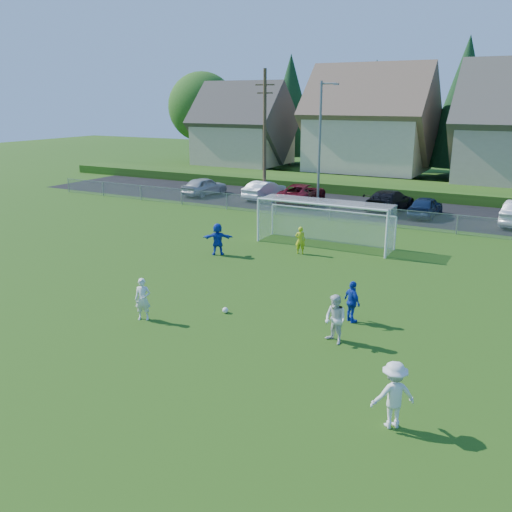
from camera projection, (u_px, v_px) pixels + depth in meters
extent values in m
plane|color=#193D0C|center=(131.00, 365.00, 16.41)|extent=(160.00, 160.00, 0.00)
plane|color=black|center=(382.00, 209.00, 39.65)|extent=(60.00, 60.00, 0.00)
cube|color=#1E420F|center=(407.00, 189.00, 45.87)|extent=(70.00, 6.00, 0.80)
sphere|color=white|center=(225.00, 310.00, 20.38)|extent=(0.22, 0.22, 0.22)
imported|color=silver|center=(143.00, 299.00, 19.60)|extent=(0.68, 0.59, 1.56)
imported|color=silver|center=(335.00, 319.00, 17.69)|extent=(1.00, 0.92, 1.65)
imported|color=silver|center=(394.00, 395.00, 13.11)|extent=(1.27, 1.19, 1.72)
imported|color=#1336B5|center=(352.00, 302.00, 19.38)|extent=(0.94, 0.86, 1.54)
imported|color=#1336B5|center=(218.00, 239.00, 27.83)|extent=(1.59, 1.18, 1.67)
imported|color=#B4C617|center=(300.00, 240.00, 28.02)|extent=(0.61, 0.49, 1.45)
imported|color=#A4A8AC|center=(204.00, 186.00, 45.28)|extent=(2.32, 4.60, 1.50)
imported|color=white|center=(265.00, 190.00, 43.49)|extent=(1.99, 4.54, 1.45)
imported|color=#5C0A13|center=(302.00, 193.00, 41.70)|extent=(2.79, 5.57, 1.51)
imported|color=black|center=(390.00, 201.00, 38.65)|extent=(2.75, 5.54, 1.55)
imported|color=#122240|center=(426.00, 207.00, 36.95)|extent=(1.85, 4.18, 1.40)
cylinder|color=white|center=(258.00, 220.00, 30.41)|extent=(0.12, 0.12, 2.44)
cylinder|color=white|center=(387.00, 235.00, 27.08)|extent=(0.12, 0.12, 2.44)
cylinder|color=white|center=(319.00, 204.00, 28.41)|extent=(7.30, 0.12, 0.12)
cylinder|color=white|center=(272.00, 220.00, 32.02)|extent=(0.08, 0.08, 1.80)
cylinder|color=white|center=(395.00, 234.00, 28.69)|extent=(0.08, 0.08, 1.80)
cylinder|color=white|center=(331.00, 210.00, 30.11)|extent=(7.30, 0.08, 0.08)
cube|color=silver|center=(330.00, 226.00, 30.36)|extent=(7.30, 0.02, 1.80)
cube|color=silver|center=(265.00, 217.00, 31.17)|extent=(0.02, 1.80, 2.44)
cube|color=silver|center=(391.00, 231.00, 27.84)|extent=(0.02, 1.80, 2.44)
cube|color=silver|center=(326.00, 202.00, 29.17)|extent=(7.30, 1.80, 0.02)
cube|color=gray|center=(360.00, 206.00, 34.67)|extent=(52.00, 0.03, 0.03)
cube|color=gray|center=(359.00, 215.00, 34.83)|extent=(52.00, 0.02, 1.14)
cylinder|color=gray|center=(68.00, 185.00, 46.71)|extent=(0.06, 0.06, 1.20)
cylinder|color=gray|center=(359.00, 215.00, 34.83)|extent=(0.06, 0.06, 1.20)
cylinder|color=slate|center=(319.00, 146.00, 39.18)|extent=(0.18, 0.18, 9.00)
cylinder|color=slate|center=(328.00, 83.00, 37.75)|extent=(1.20, 0.12, 0.12)
cube|color=slate|center=(336.00, 84.00, 37.49)|extent=(0.36, 0.18, 0.12)
cylinder|color=#473321|center=(265.00, 136.00, 42.17)|extent=(0.26, 0.26, 10.00)
cube|color=#473321|center=(265.00, 85.00, 41.11)|extent=(1.60, 0.10, 0.10)
cube|color=#473321|center=(265.00, 93.00, 41.28)|extent=(1.30, 0.10, 0.10)
cube|color=tan|center=(243.00, 143.00, 60.18)|extent=(9.00, 8.00, 4.50)
pyramid|color=#423D38|center=(243.00, 80.00, 58.32)|extent=(9.90, 8.80, 4.41)
cube|color=#C6B58E|center=(369.00, 142.00, 54.49)|extent=(11.00, 9.00, 5.50)
pyramid|color=brown|center=(373.00, 61.00, 52.34)|extent=(12.10, 9.90, 4.96)
cylinder|color=#382616|center=(203.00, 147.00, 67.51)|extent=(0.36, 0.36, 3.96)
sphere|color=#2B5B19|center=(202.00, 107.00, 66.16)|extent=(8.36, 8.36, 8.36)
cylinder|color=#382616|center=(290.00, 159.00, 66.71)|extent=(0.30, 0.30, 1.20)
cone|color=#143819|center=(290.00, 105.00, 64.91)|extent=(6.76, 6.76, 11.70)
cylinder|color=#382616|center=(371.00, 163.00, 62.99)|extent=(0.30, 0.30, 1.20)
cone|color=#143819|center=(374.00, 110.00, 61.31)|extent=(6.24, 6.24, 10.80)
cylinder|color=#382616|center=(457.00, 171.00, 55.89)|extent=(0.30, 0.30, 1.20)
cone|color=#143819|center=(464.00, 102.00, 53.96)|extent=(7.28, 7.28, 12.60)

